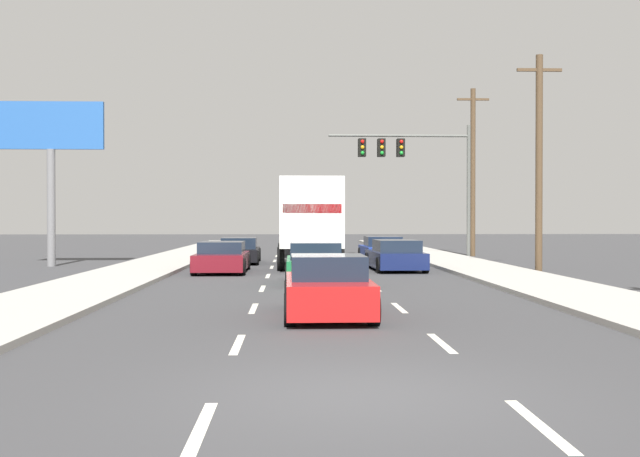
% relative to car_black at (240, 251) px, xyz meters
% --- Properties ---
extents(ground_plane, '(140.00, 140.00, 0.00)m').
position_rel_car_black_xyz_m(ground_plane, '(3.32, -1.83, -0.56)').
color(ground_plane, '#3D3D3F').
extents(sidewalk_right, '(3.18, 80.00, 0.14)m').
position_rel_car_black_xyz_m(sidewalk_right, '(10.16, -6.83, -0.49)').
color(sidewalk_right, '#B2AFA8').
rests_on(sidewalk_right, ground_plane).
extents(sidewalk_left, '(3.18, 80.00, 0.14)m').
position_rel_car_black_xyz_m(sidewalk_left, '(-3.52, -6.83, -0.49)').
color(sidewalk_left, '#B2AFA8').
rests_on(sidewalk_left, ground_plane).
extents(lane_markings, '(3.54, 62.00, 0.01)m').
position_rel_car_black_xyz_m(lane_markings, '(3.32, -3.20, -0.56)').
color(lane_markings, silver).
rests_on(lane_markings, ground_plane).
extents(car_black, '(1.99, 4.48, 1.21)m').
position_rel_car_black_xyz_m(car_black, '(0.00, 0.00, 0.00)').
color(car_black, black).
rests_on(car_black, ground_plane).
extents(car_maroon, '(2.01, 4.31, 1.21)m').
position_rel_car_black_xyz_m(car_maroon, '(-0.23, -6.33, 0.00)').
color(car_maroon, maroon).
rests_on(car_maroon, ground_plane).
extents(box_truck, '(2.77, 7.94, 3.73)m').
position_rel_car_black_xyz_m(box_truck, '(3.22, -3.35, 1.55)').
color(box_truck, white).
rests_on(box_truck, ground_plane).
extents(car_green, '(1.91, 4.07, 1.34)m').
position_rel_car_black_xyz_m(car_green, '(3.23, -11.42, 0.05)').
color(car_green, '#196B38').
rests_on(car_green, ground_plane).
extents(car_red, '(1.89, 4.11, 1.31)m').
position_rel_car_black_xyz_m(car_red, '(3.27, -19.65, 0.03)').
color(car_red, red).
rests_on(car_red, ground_plane).
extents(car_blue, '(2.06, 4.25, 1.24)m').
position_rel_car_black_xyz_m(car_blue, '(6.88, 0.76, 0.01)').
color(car_blue, '#1E389E').
rests_on(car_blue, ground_plane).
extents(car_navy, '(2.11, 4.54, 1.25)m').
position_rel_car_black_xyz_m(car_navy, '(6.69, -5.38, 0.02)').
color(car_navy, '#141E4C').
rests_on(car_navy, ground_plane).
extents(traffic_signal_mast, '(7.63, 0.69, 7.12)m').
position_rel_car_black_xyz_m(traffic_signal_mast, '(8.54, 4.33, 4.83)').
color(traffic_signal_mast, '#595B56').
rests_on(traffic_signal_mast, ground_plane).
extents(utility_pole_mid, '(1.80, 0.28, 8.62)m').
position_rel_car_black_xyz_m(utility_pole_mid, '(12.35, -6.01, 3.89)').
color(utility_pole_mid, brown).
rests_on(utility_pole_mid, ground_plane).
extents(utility_pole_far, '(1.80, 0.28, 9.39)m').
position_rel_car_black_xyz_m(utility_pole_far, '(12.61, 6.11, 4.27)').
color(utility_pole_far, brown).
rests_on(utility_pole_far, ground_plane).
extents(roadside_billboard, '(4.60, 0.36, 7.24)m').
position_rel_car_black_xyz_m(roadside_billboard, '(-8.09, -2.24, 4.70)').
color(roadside_billboard, slate).
rests_on(roadside_billboard, ground_plane).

